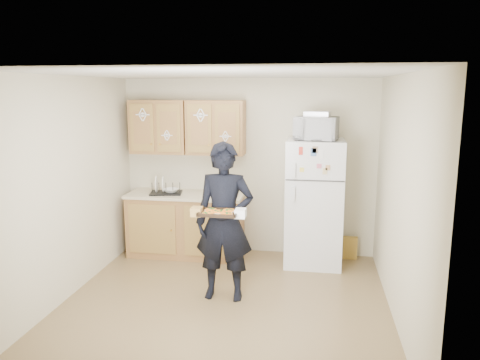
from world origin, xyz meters
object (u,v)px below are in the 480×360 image
(refrigerator, at_px, (314,203))
(dish_rack, at_px, (166,188))
(baking_tray, at_px, (218,213))
(person, at_px, (224,222))
(microwave, at_px, (316,128))

(refrigerator, height_order, dish_rack, refrigerator)
(refrigerator, xyz_separation_m, baking_tray, (-0.99, -1.55, 0.22))
(person, distance_m, baking_tray, 0.35)
(person, distance_m, microwave, 1.82)
(refrigerator, bearing_deg, baking_tray, -122.41)
(person, relative_size, baking_tray, 4.39)
(refrigerator, relative_size, person, 0.95)
(baking_tray, distance_m, microwave, 1.96)
(baking_tray, xyz_separation_m, microwave, (0.98, 1.50, 0.78))
(person, bearing_deg, baking_tray, -91.62)
(person, xyz_separation_m, baking_tray, (-0.00, -0.30, 0.18))
(refrigerator, relative_size, microwave, 3.14)
(person, height_order, microwave, microwave)
(dish_rack, bearing_deg, baking_tray, -55.22)
(microwave, bearing_deg, refrigerator, 97.29)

